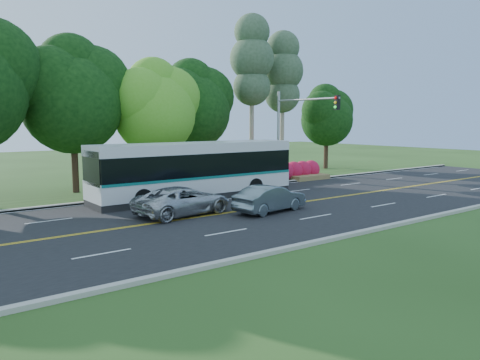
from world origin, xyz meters
TOP-DOWN VIEW (x-y plane):
  - ground at (0.00, 0.00)m, footprint 120.00×120.00m
  - road at (0.00, 0.00)m, footprint 60.00×14.00m
  - curb_north at (0.00, 7.15)m, footprint 60.00×0.30m
  - curb_south at (0.00, -7.15)m, footprint 60.00×0.30m
  - grass_verge at (0.00, 9.00)m, footprint 60.00×4.00m
  - lane_markings at (-0.09, 0.00)m, footprint 57.60×13.82m
  - tree_row at (-5.15, 12.13)m, footprint 44.70×9.10m
  - bougainvillea_hedge at (7.18, 8.15)m, footprint 9.50×2.25m
  - traffic_signal at (6.49, 5.40)m, footprint 0.42×6.10m
  - transit_bus at (-2.29, 5.08)m, footprint 13.17×2.97m
  - sedan at (-1.52, -1.14)m, footprint 4.50×2.12m
  - suv at (-5.55, 0.97)m, footprint 5.49×3.07m

SIDE VIEW (x-z plane):
  - ground at x=0.00m, z-range 0.00..0.00m
  - road at x=0.00m, z-range 0.00..0.02m
  - lane_markings at x=-0.09m, z-range 0.02..0.02m
  - grass_verge at x=0.00m, z-range 0.00..0.10m
  - curb_north at x=0.00m, z-range 0.00..0.15m
  - curb_south at x=0.00m, z-range 0.00..0.15m
  - bougainvillea_hedge at x=7.18m, z-range -0.03..1.47m
  - sedan at x=-1.52m, z-range 0.02..1.44m
  - suv at x=-5.55m, z-range 0.02..1.47m
  - transit_bus at x=-2.29m, z-range 0.00..3.44m
  - traffic_signal at x=6.49m, z-range 1.17..8.17m
  - tree_row at x=-5.15m, z-range -0.19..13.65m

